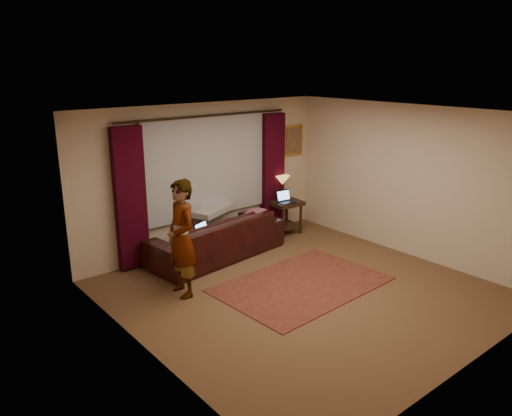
# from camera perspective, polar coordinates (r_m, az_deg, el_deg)

# --- Properties ---
(floor) EXTENTS (5.00, 5.00, 0.01)m
(floor) POSITION_cam_1_polar(r_m,az_deg,el_deg) (7.50, 5.32, -9.54)
(floor) COLOR brown
(floor) RESTS_ON ground
(ceiling) EXTENTS (5.00, 5.00, 0.02)m
(ceiling) POSITION_cam_1_polar(r_m,az_deg,el_deg) (6.78, 5.90, 10.66)
(ceiling) COLOR silver
(ceiling) RESTS_ON ground
(wall_back) EXTENTS (5.00, 0.02, 2.60)m
(wall_back) POSITION_cam_1_polar(r_m,az_deg,el_deg) (8.91, -5.83, 3.56)
(wall_back) COLOR beige
(wall_back) RESTS_ON ground
(wall_front) EXTENTS (5.00, 0.02, 2.60)m
(wall_front) POSITION_cam_1_polar(r_m,az_deg,el_deg) (5.65, 23.85, -5.46)
(wall_front) COLOR beige
(wall_front) RESTS_ON ground
(wall_left) EXTENTS (0.02, 5.00, 2.60)m
(wall_left) POSITION_cam_1_polar(r_m,az_deg,el_deg) (5.63, -12.81, -4.50)
(wall_left) COLOR beige
(wall_left) RESTS_ON ground
(wall_right) EXTENTS (0.02, 5.00, 2.60)m
(wall_right) POSITION_cam_1_polar(r_m,az_deg,el_deg) (8.93, 17.06, 2.94)
(wall_right) COLOR beige
(wall_right) RESTS_ON ground
(sheer_curtain) EXTENTS (2.50, 0.05, 1.80)m
(sheer_curtain) POSITION_cam_1_polar(r_m,az_deg,el_deg) (8.82, -5.65, 4.76)
(sheer_curtain) COLOR #A4A4AC
(sheer_curtain) RESTS_ON wall_back
(drape_left) EXTENTS (0.50, 0.14, 2.30)m
(drape_left) POSITION_cam_1_polar(r_m,az_deg,el_deg) (8.14, -14.17, 1.02)
(drape_left) COLOR #330311
(drape_left) RESTS_ON floor
(drape_right) EXTENTS (0.50, 0.14, 2.30)m
(drape_right) POSITION_cam_1_polar(r_m,az_deg,el_deg) (9.74, 1.91, 4.03)
(drape_right) COLOR #330311
(drape_right) RESTS_ON floor
(curtain_rod) EXTENTS (0.04, 0.04, 3.40)m
(curtain_rod) POSITION_cam_1_polar(r_m,az_deg,el_deg) (8.65, -5.63, 10.43)
(curtain_rod) COLOR black
(curtain_rod) RESTS_ON wall_back
(picture_frame) EXTENTS (0.50, 0.04, 0.60)m
(picture_frame) POSITION_cam_1_polar(r_m,az_deg,el_deg) (10.10, 4.22, 7.72)
(picture_frame) COLOR gold
(picture_frame) RESTS_ON wall_back
(sofa) EXTENTS (2.58, 1.35, 1.00)m
(sofa) POSITION_cam_1_polar(r_m,az_deg,el_deg) (8.59, -4.52, -2.45)
(sofa) COLOR black
(sofa) RESTS_ON floor
(throw_blanket) EXTENTS (0.93, 0.65, 0.10)m
(throw_blanket) POSITION_cam_1_polar(r_m,az_deg,el_deg) (8.80, -4.88, 1.41)
(throw_blanket) COLOR #9D9C97
(throw_blanket) RESTS_ON sofa
(clothing_pile) EXTENTS (0.61, 0.54, 0.22)m
(clothing_pile) POSITION_cam_1_polar(r_m,az_deg,el_deg) (8.98, 0.08, -0.81)
(clothing_pile) COLOR #81465C
(clothing_pile) RESTS_ON sofa
(laptop_sofa) EXTENTS (0.44, 0.45, 0.24)m
(laptop_sofa) POSITION_cam_1_polar(r_m,az_deg,el_deg) (8.18, -5.60, -2.58)
(laptop_sofa) COLOR black
(laptop_sofa) RESTS_ON sofa
(area_rug) EXTENTS (2.61, 1.81, 0.01)m
(area_rug) POSITION_cam_1_polar(r_m,az_deg,el_deg) (7.72, 5.28, -8.66)
(area_rug) COLOR brown
(area_rug) RESTS_ON floor
(end_table) EXTENTS (0.61, 0.61, 0.66)m
(end_table) POSITION_cam_1_polar(r_m,az_deg,el_deg) (9.85, 3.33, -0.99)
(end_table) COLOR black
(end_table) RESTS_ON floor
(tiffany_lamp) EXTENTS (0.34, 0.34, 0.47)m
(tiffany_lamp) POSITION_cam_1_polar(r_m,az_deg,el_deg) (9.81, 3.02, 2.38)
(tiffany_lamp) COLOR olive
(tiffany_lamp) RESTS_ON end_table
(laptop_table) EXTENTS (0.35, 0.37, 0.23)m
(laptop_table) POSITION_cam_1_polar(r_m,az_deg,el_deg) (9.58, 3.54, 1.27)
(laptop_table) COLOR black
(laptop_table) RESTS_ON end_table
(person) EXTENTS (0.56, 0.56, 1.71)m
(person) POSITION_cam_1_polar(r_m,az_deg,el_deg) (7.15, -8.50, -3.48)
(person) COLOR #9D9C97
(person) RESTS_ON floor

